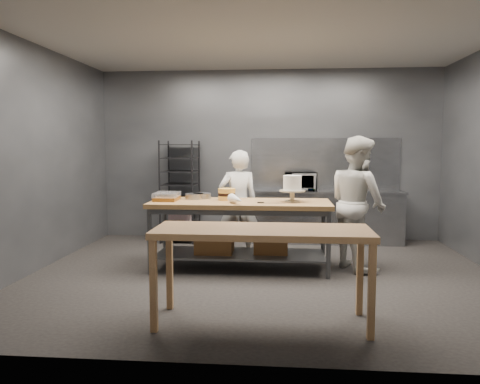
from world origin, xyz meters
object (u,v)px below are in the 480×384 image
Objects in this scene: speed_rack at (180,192)px; chef_right at (357,203)px; near_counter at (262,238)px; frosted_cake_stand at (292,185)px; work_table at (240,227)px; microwave at (301,181)px; chef_behind at (238,204)px; layer_cake at (227,194)px.

chef_right is (2.78, -1.62, 0.04)m from speed_rack.
frosted_cake_stand is (0.32, 1.91, 0.33)m from near_counter.
frosted_cake_stand is (0.70, -0.03, 0.57)m from work_table.
near_counter is 1.14× the size of speed_rack.
microwave is at bearing -2.16° from chef_right.
near_counter is at bearing 86.75° from chef_behind.
chef_behind is 0.89× the size of chef_right.
near_counter is at bearing -66.95° from speed_rack.
speed_rack is at bearing 136.44° from frosted_cake_stand.
microwave is at bearing 64.54° from work_table.
chef_behind is (-0.47, 2.65, -0.01)m from near_counter.
layer_cake is at bearing -121.40° from microwave.
speed_rack is at bearing 123.96° from work_table.
layer_cake is (-0.10, -0.60, 0.20)m from chef_behind.
work_table is at bearing -29.99° from layer_cake.
chef_behind is at bearing 47.52° from chef_right.
speed_rack is at bearing -57.08° from chef_behind.
frosted_cake_stand is 1.50× the size of layer_cake.
speed_rack reaches higher than layer_cake.
layer_cake is (1.02, -1.68, 0.14)m from speed_rack.
chef_right is at bearing 5.95° from work_table.
work_table is 4.43× the size of microwave.
microwave reaches higher than near_counter.
speed_rack reaches higher than work_table.
chef_right is at bearing 60.32° from near_counter.
layer_cake reaches higher than work_table.
speed_rack is at bearing -177.81° from microwave.
frosted_cake_stand reaches higher than near_counter.
work_table is at bearing -115.46° from microwave.
chef_behind is 2.95× the size of microwave.
work_table is 2.17m from speed_rack.
chef_behind is at bearing 136.89° from frosted_cake_stand.
microwave is (0.97, 1.16, 0.25)m from chef_behind.
work_table is 0.90m from frosted_cake_stand.
near_counter is 1.97m from frosted_cake_stand.
near_counter is 3.69× the size of microwave.
layer_cake is at bearing 171.46° from frosted_cake_stand.
near_counter is 2.69m from chef_behind.
near_counter is 2.42m from chef_right.
work_table is at bearing 101.17° from near_counter.
chef_right is at bearing -30.18° from speed_rack.
chef_right reaches higher than near_counter.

